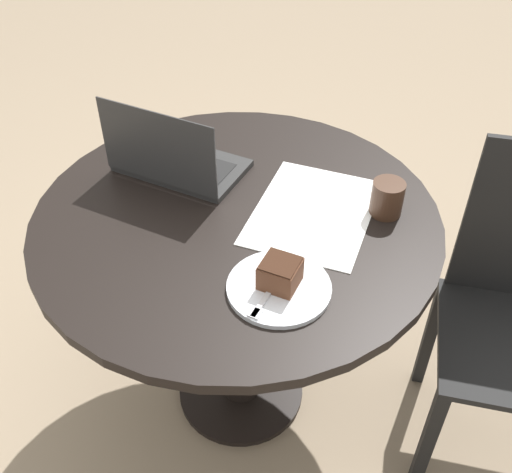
# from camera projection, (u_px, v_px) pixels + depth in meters

# --- Properties ---
(ground_plane) EXTENTS (12.00, 12.00, 0.00)m
(ground_plane) POSITION_uv_depth(u_px,v_px,m) (241.00, 391.00, 2.05)
(ground_plane) COLOR gray
(dining_table) EXTENTS (1.05, 1.05, 0.78)m
(dining_table) POSITION_uv_depth(u_px,v_px,m) (237.00, 259.00, 1.64)
(dining_table) COLOR black
(dining_table) RESTS_ON ground_plane
(paper_document) EXTENTS (0.42, 0.34, 0.00)m
(paper_document) POSITION_uv_depth(u_px,v_px,m) (313.00, 212.00, 1.54)
(paper_document) COLOR white
(paper_document) RESTS_ON dining_table
(plate) EXTENTS (0.23, 0.23, 0.01)m
(plate) POSITION_uv_depth(u_px,v_px,m) (279.00, 288.00, 1.33)
(plate) COLOR silver
(plate) RESTS_ON dining_table
(cake_slice) EXTENTS (0.08, 0.09, 0.06)m
(cake_slice) POSITION_uv_depth(u_px,v_px,m) (280.00, 273.00, 1.31)
(cake_slice) COLOR brown
(cake_slice) RESTS_ON plate
(fork) EXTENTS (0.17, 0.03, 0.00)m
(fork) POSITION_uv_depth(u_px,v_px,m) (266.00, 297.00, 1.30)
(fork) COLOR silver
(fork) RESTS_ON plate
(coffee_glass) EXTENTS (0.08, 0.08, 0.09)m
(coffee_glass) POSITION_uv_depth(u_px,v_px,m) (387.00, 198.00, 1.51)
(coffee_glass) COLOR #3D2619
(coffee_glass) RESTS_ON dining_table
(laptop) EXTENTS (0.23, 0.36, 0.23)m
(laptop) POSITION_uv_depth(u_px,v_px,m) (175.00, 161.00, 1.64)
(laptop) COLOR #2D2D2D
(laptop) RESTS_ON dining_table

